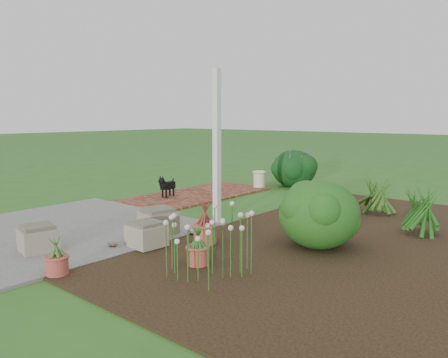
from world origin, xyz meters
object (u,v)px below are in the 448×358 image
Objects in this scene: cream_ceramic_urn at (259,179)px; evergreen_shrub at (319,213)px; black_dog at (167,185)px; stone_trough_near at (38,240)px.

evergreen_shrub is (3.42, -3.45, 0.26)m from cream_ceramic_urn.
evergreen_shrub reaches higher than black_dog.
black_dog is 0.47× the size of evergreen_shrub.
stone_trough_near is 3.93m from black_dog.
evergreen_shrub reaches higher than cream_ceramic_urn.
black_dog is (-1.51, 3.62, 0.11)m from stone_trough_near.
black_dog is at bearing 112.66° from stone_trough_near.
stone_trough_near is at bearing -75.17° from black_dog.
cream_ceramic_urn is (-0.77, 5.98, 0.04)m from stone_trough_near.
black_dog is 4.30m from evergreen_shrub.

